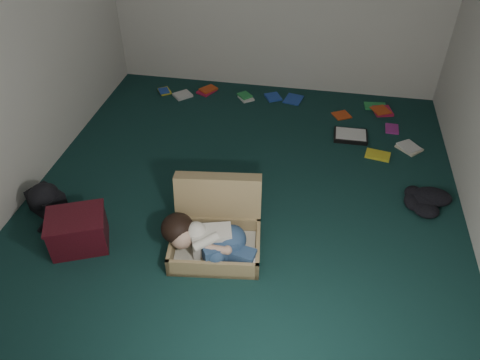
% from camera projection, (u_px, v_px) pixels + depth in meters
% --- Properties ---
extents(floor, '(4.50, 4.50, 0.00)m').
position_uv_depth(floor, '(243.00, 199.00, 4.38)').
color(floor, '#10302D').
rests_on(floor, ground).
extents(wall_front, '(4.50, 0.00, 4.50)m').
position_uv_depth(wall_front, '(144.00, 325.00, 1.84)').
color(wall_front, silver).
rests_on(wall_front, ground).
extents(wall_left, '(0.00, 4.50, 4.50)m').
position_uv_depth(wall_left, '(4.00, 51.00, 3.83)').
color(wall_left, silver).
rests_on(wall_left, ground).
extents(suitcase, '(0.81, 0.79, 0.53)m').
position_uv_depth(suitcase, '(217.00, 227.00, 3.87)').
color(suitcase, tan).
rests_on(suitcase, floor).
extents(person, '(0.80, 0.38, 0.33)m').
position_uv_depth(person, '(208.00, 239.00, 3.70)').
color(person, silver).
rests_on(person, suitcase).
extents(maroon_bin, '(0.57, 0.51, 0.32)m').
position_uv_depth(maroon_bin, '(78.00, 231.00, 3.83)').
color(maroon_bin, '#410D16').
rests_on(maroon_bin, floor).
extents(backpack, '(0.48, 0.45, 0.23)m').
position_uv_depth(backpack, '(47.00, 201.00, 4.18)').
color(backpack, black).
rests_on(backpack, floor).
extents(clothing_pile, '(0.41, 0.34, 0.13)m').
position_uv_depth(clothing_pile, '(418.00, 200.00, 4.27)').
color(clothing_pile, black).
rests_on(clothing_pile, floor).
extents(paper_tray, '(0.36, 0.27, 0.05)m').
position_uv_depth(paper_tray, '(351.00, 136.00, 5.16)').
color(paper_tray, black).
rests_on(paper_tray, floor).
extents(book_scatter, '(3.16, 1.29, 0.02)m').
position_uv_depth(book_scatter, '(299.00, 110.00, 5.61)').
color(book_scatter, gold).
rests_on(book_scatter, floor).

